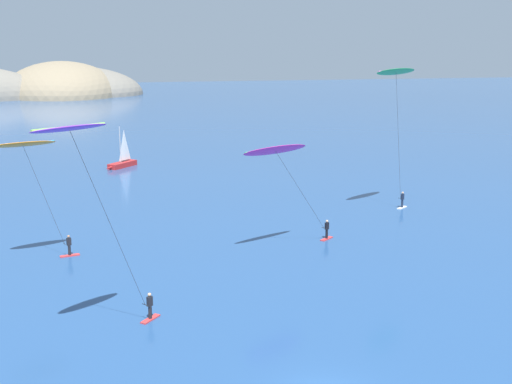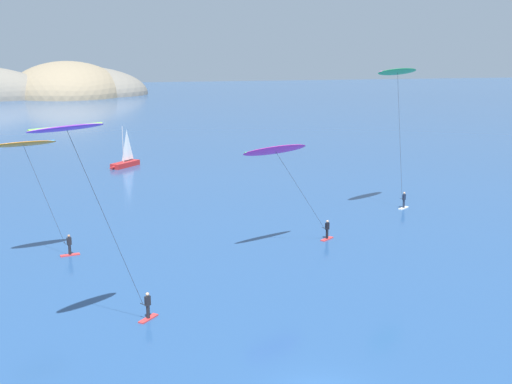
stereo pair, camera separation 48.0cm
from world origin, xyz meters
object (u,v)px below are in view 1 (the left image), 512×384
object	(u,v)px
kitesurfer_green	(397,81)
kitesurfer_orange	(27,154)
sailboat_near	(121,163)
kitesurfer_magenta	(280,157)
kitesurfer_purple	(80,152)

from	to	relation	value
kitesurfer_green	kitesurfer_orange	world-z (taller)	kitesurfer_green
sailboat_near	kitesurfer_orange	xyz separation A→B (m)	(-9.34, -39.31, 7.76)
kitesurfer_magenta	kitesurfer_purple	size ratio (longest dim) A/B	0.75
kitesurfer_magenta	kitesurfer_orange	xyz separation A→B (m)	(-18.81, 2.57, 0.66)
sailboat_near	kitesurfer_purple	distance (m)	56.06
kitesurfer_green	kitesurfer_orange	bearing A→B (deg)	-168.51
kitesurfer_green	kitesurfer_purple	xyz separation A→B (m)	(-29.91, -22.38, -2.24)
sailboat_near	kitesurfer_magenta	xyz separation A→B (m)	(9.48, -41.88, 7.10)
kitesurfer_green	kitesurfer_purple	size ratio (longest dim) A/B	1.16
sailboat_near	kitesurfer_orange	world-z (taller)	kitesurfer_orange
kitesurfer_purple	kitesurfer_green	bearing A→B (deg)	36.81
kitesurfer_magenta	kitesurfer_purple	xyz separation A→B (m)	(-15.09, -12.98, 2.99)
kitesurfer_orange	kitesurfer_green	bearing A→B (deg)	11.49
kitesurfer_purple	kitesurfer_orange	world-z (taller)	kitesurfer_purple
sailboat_near	kitesurfer_orange	bearing A→B (deg)	-103.36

